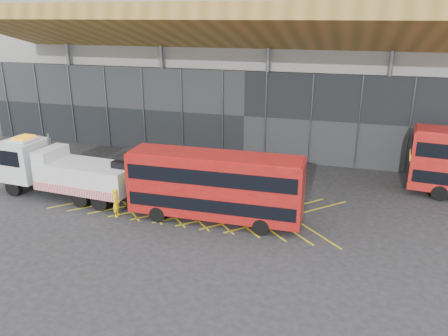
% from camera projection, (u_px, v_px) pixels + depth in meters
% --- Properties ---
extents(ground_plane, '(120.00, 120.00, 0.00)m').
position_uv_depth(ground_plane, '(178.00, 202.00, 31.21)').
color(ground_plane, '#242426').
extents(road_markings, '(19.96, 7.16, 0.01)m').
position_uv_depth(road_markings, '(199.00, 205.00, 30.78)').
color(road_markings, yellow).
rests_on(road_markings, ground_plane).
extents(construction_building, '(55.00, 23.97, 18.00)m').
position_uv_depth(construction_building, '(261.00, 53.00, 44.36)').
color(construction_building, gray).
rests_on(construction_building, ground_plane).
extents(recovery_truck, '(12.49, 3.63, 4.34)m').
position_uv_depth(recovery_truck, '(62.00, 171.00, 31.64)').
color(recovery_truck, black).
rests_on(recovery_truck, ground_plane).
extents(bus_towed, '(11.22, 2.88, 4.53)m').
position_uv_depth(bus_towed, '(215.00, 184.00, 27.64)').
color(bus_towed, '#9E0F0C').
rests_on(bus_towed, ground_plane).
extents(worker, '(0.56, 0.76, 1.93)m').
position_uv_depth(worker, '(116.00, 203.00, 28.80)').
color(worker, yellow).
rests_on(worker, ground_plane).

